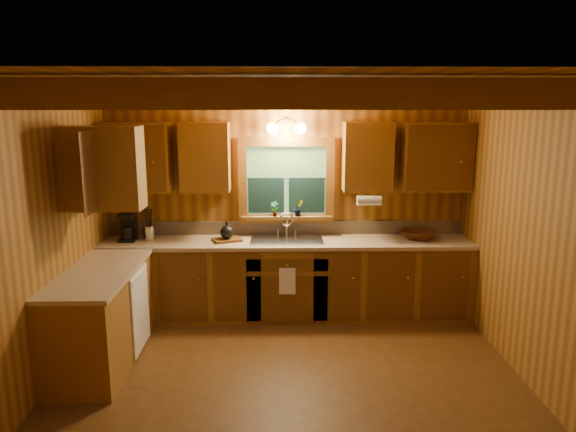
# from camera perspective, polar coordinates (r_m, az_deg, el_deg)

# --- Properties ---
(room) EXTENTS (4.20, 4.20, 4.20)m
(room) POSITION_cam_1_polar(r_m,az_deg,el_deg) (4.55, 0.18, -2.68)
(room) COLOR #553514
(room) RESTS_ON ground
(ceiling_beams) EXTENTS (4.20, 2.54, 0.18)m
(ceiling_beams) POSITION_cam_1_polar(r_m,az_deg,el_deg) (4.41, 0.19, 12.48)
(ceiling_beams) COLOR brown
(ceiling_beams) RESTS_ON room
(base_cabinets) EXTENTS (4.20, 2.22, 0.86)m
(base_cabinets) POSITION_cam_1_polar(r_m,az_deg,el_deg) (6.05, -4.81, -7.63)
(base_cabinets) COLOR brown
(base_cabinets) RESTS_ON ground
(countertop) EXTENTS (4.20, 2.24, 0.04)m
(countertop) POSITION_cam_1_polar(r_m,az_deg,el_deg) (5.92, -4.75, -3.50)
(countertop) COLOR tan
(countertop) RESTS_ON base_cabinets
(backsplash) EXTENTS (4.20, 0.02, 0.16)m
(backsplash) POSITION_cam_1_polar(r_m,az_deg,el_deg) (6.46, -0.17, -1.24)
(backsplash) COLOR tan
(backsplash) RESTS_ON room
(dishwasher_panel) EXTENTS (0.02, 0.60, 0.80)m
(dishwasher_panel) POSITION_cam_1_polar(r_m,az_deg,el_deg) (5.64, -15.30, -9.50)
(dishwasher_panel) COLOR white
(dishwasher_panel) RESTS_ON base_cabinets
(upper_cabinets) EXTENTS (4.19, 1.77, 0.78)m
(upper_cabinets) POSITION_cam_1_polar(r_m,az_deg,el_deg) (5.88, -5.65, 5.91)
(upper_cabinets) COLOR brown
(upper_cabinets) RESTS_ON room
(window) EXTENTS (1.12, 0.08, 1.00)m
(window) POSITION_cam_1_polar(r_m,az_deg,el_deg) (6.34, -0.17, 3.56)
(window) COLOR brown
(window) RESTS_ON room
(window_sill) EXTENTS (1.06, 0.14, 0.04)m
(window_sill) POSITION_cam_1_polar(r_m,az_deg,el_deg) (6.36, -0.16, -0.14)
(window_sill) COLOR brown
(window_sill) RESTS_ON room
(wall_sconce) EXTENTS (0.45, 0.21, 0.17)m
(wall_sconce) POSITION_cam_1_polar(r_m,az_deg,el_deg) (6.16, -0.16, 9.26)
(wall_sconce) COLOR black
(wall_sconce) RESTS_ON room
(paper_towel_roll) EXTENTS (0.27, 0.11, 0.11)m
(paper_towel_roll) POSITION_cam_1_polar(r_m,az_deg,el_deg) (6.11, 8.53, 1.62)
(paper_towel_roll) COLOR white
(paper_towel_roll) RESTS_ON upper_cabinets
(dish_towel) EXTENTS (0.18, 0.01, 0.30)m
(dish_towel) POSITION_cam_1_polar(r_m,az_deg,el_deg) (5.99, -0.08, -6.88)
(dish_towel) COLOR white
(dish_towel) RESTS_ON base_cabinets
(sink) EXTENTS (0.82, 0.48, 0.43)m
(sink) POSITION_cam_1_polar(r_m,az_deg,el_deg) (6.21, -0.13, -2.94)
(sink) COLOR silver
(sink) RESTS_ON countertop
(coffee_maker) EXTENTS (0.18, 0.23, 0.32)m
(coffee_maker) POSITION_cam_1_polar(r_m,az_deg,el_deg) (6.43, -16.50, -1.09)
(coffee_maker) COLOR black
(coffee_maker) RESTS_ON countertop
(utensil_crock) EXTENTS (0.13, 0.13, 0.36)m
(utensil_crock) POSITION_cam_1_polar(r_m,az_deg,el_deg) (6.42, -14.44, -1.63)
(utensil_crock) COLOR silver
(utensil_crock) RESTS_ON countertop
(cutting_board) EXTENTS (0.37, 0.32, 0.03)m
(cutting_board) POSITION_cam_1_polar(r_m,az_deg,el_deg) (6.20, -6.45, -2.51)
(cutting_board) COLOR #5B3713
(cutting_board) RESTS_ON countertop
(teakettle) EXTENTS (0.15, 0.15, 0.19)m
(teakettle) POSITION_cam_1_polar(r_m,az_deg,el_deg) (6.18, -6.47, -1.69)
(teakettle) COLOR black
(teakettle) RESTS_ON cutting_board
(wicker_basket) EXTENTS (0.52, 0.52, 0.10)m
(wicker_basket) POSITION_cam_1_polar(r_m,az_deg,el_deg) (6.43, 13.61, -1.92)
(wicker_basket) COLOR #48230C
(wicker_basket) RESTS_ON countertop
(potted_plant_left) EXTENTS (0.11, 0.09, 0.18)m
(potted_plant_left) POSITION_cam_1_polar(r_m,az_deg,el_deg) (6.31, -1.43, 0.76)
(potted_plant_left) COLOR #5B3713
(potted_plant_left) RESTS_ON window_sill
(potted_plant_right) EXTENTS (0.13, 0.11, 0.19)m
(potted_plant_right) POSITION_cam_1_polar(r_m,az_deg,el_deg) (6.32, 1.12, 0.86)
(potted_plant_right) COLOR #5B3713
(potted_plant_right) RESTS_ON window_sill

